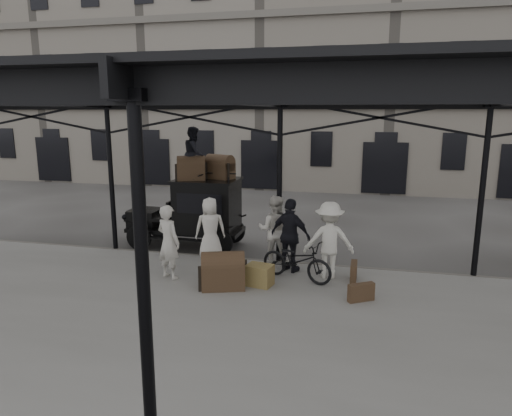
# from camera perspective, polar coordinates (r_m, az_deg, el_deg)

# --- Properties ---
(ground) EXTENTS (120.00, 120.00, 0.00)m
(ground) POSITION_cam_1_polar(r_m,az_deg,el_deg) (10.94, 0.89, -10.59)
(ground) COLOR #383533
(ground) RESTS_ON ground
(platform) EXTENTS (28.00, 8.00, 0.15)m
(platform) POSITION_cam_1_polar(r_m,az_deg,el_deg) (9.15, -1.91, -14.83)
(platform) COLOR slate
(platform) RESTS_ON ground
(canopy) EXTENTS (22.50, 9.00, 4.74)m
(canopy) POSITION_cam_1_polar(r_m,az_deg,el_deg) (8.44, -1.61, 14.67)
(canopy) COLOR black
(canopy) RESTS_ON ground
(building_frontage) EXTENTS (64.00, 8.00, 14.00)m
(building_frontage) POSITION_cam_1_polar(r_m,az_deg,el_deg) (28.10, 9.27, 17.54)
(building_frontage) COLOR slate
(building_frontage) RESTS_ON ground
(taxi) EXTENTS (3.65, 1.55, 2.18)m
(taxi) POSITION_cam_1_polar(r_m,az_deg,el_deg) (14.30, -7.28, -0.22)
(taxi) COLOR black
(taxi) RESTS_ON ground
(porter_left) EXTENTS (0.79, 0.67, 1.85)m
(porter_left) POSITION_cam_1_polar(r_m,az_deg,el_deg) (11.38, -10.88, -4.19)
(porter_left) COLOR beige
(porter_left) RESTS_ON platform
(porter_midleft) EXTENTS (0.92, 0.73, 1.86)m
(porter_midleft) POSITION_cam_1_polar(r_m,az_deg,el_deg) (12.29, 2.36, -2.74)
(porter_midleft) COLOR beige
(porter_midleft) RESTS_ON platform
(porter_centre) EXTENTS (0.99, 0.83, 1.73)m
(porter_centre) POSITION_cam_1_polar(r_m,az_deg,el_deg) (12.77, -5.74, -2.53)
(porter_centre) COLOR silver
(porter_centre) RESTS_ON platform
(porter_official) EXTENTS (1.21, 0.84, 1.91)m
(porter_official) POSITION_cam_1_polar(r_m,az_deg,el_deg) (11.66, 4.33, -3.46)
(porter_official) COLOR black
(porter_official) RESTS_ON platform
(porter_right) EXTENTS (1.34, 0.92, 1.91)m
(porter_right) POSITION_cam_1_polar(r_m,az_deg,el_deg) (11.35, 9.12, -4.00)
(porter_right) COLOR silver
(porter_right) RESTS_ON platform
(bicycle) EXTENTS (1.99, 1.27, 0.99)m
(bicycle) POSITION_cam_1_polar(r_m,az_deg,el_deg) (11.23, 5.10, -6.54)
(bicycle) COLOR black
(bicycle) RESTS_ON platform
(porter_roof) EXTENTS (0.74, 0.87, 1.58)m
(porter_roof) POSITION_cam_1_polar(r_m,az_deg,el_deg) (13.95, -7.73, 6.81)
(porter_roof) COLOR black
(porter_roof) RESTS_ON taxi
(steamer_trunk_roof_near) EXTENTS (0.95, 0.75, 0.61)m
(steamer_trunk_roof_near) POSITION_cam_1_polar(r_m,az_deg,el_deg) (13.89, -8.09, 4.75)
(steamer_trunk_roof_near) COLOR #44351F
(steamer_trunk_roof_near) RESTS_ON taxi
(steamer_trunk_roof_far) EXTENTS (0.97, 0.78, 0.62)m
(steamer_trunk_roof_far) POSITION_cam_1_polar(r_m,az_deg,el_deg) (14.05, -4.56, 4.94)
(steamer_trunk_roof_far) COLOR #44351F
(steamer_trunk_roof_far) RESTS_ON taxi
(steamer_trunk_platform) EXTENTS (1.13, 0.89, 0.73)m
(steamer_trunk_platform) POSITION_cam_1_polar(r_m,az_deg,el_deg) (10.76, -4.14, -8.09)
(steamer_trunk_platform) COLOR #44351F
(steamer_trunk_platform) RESTS_ON platform
(wicker_hamper) EXTENTS (0.68, 0.57, 0.50)m
(wicker_hamper) POSITION_cam_1_polar(r_m,az_deg,el_deg) (10.92, 0.44, -8.39)
(wicker_hamper) COLOR olive
(wicker_hamper) RESTS_ON platform
(suitcase_upright) EXTENTS (0.16, 0.60, 0.45)m
(suitcase_upright) POSITION_cam_1_polar(r_m,az_deg,el_deg) (11.47, 12.11, -7.79)
(suitcase_upright) COLOR #44351F
(suitcase_upright) RESTS_ON platform
(suitcase_flat) EXTENTS (0.59, 0.44, 0.40)m
(suitcase_flat) POSITION_cam_1_polar(r_m,az_deg,el_deg) (10.33, 13.01, -10.24)
(suitcase_flat) COLOR #44351F
(suitcase_flat) RESTS_ON platform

